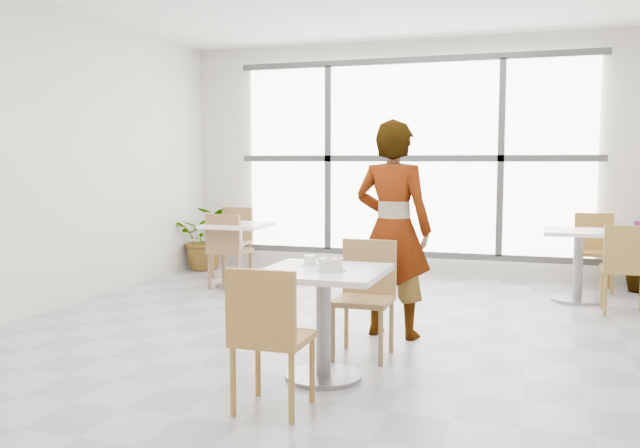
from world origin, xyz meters
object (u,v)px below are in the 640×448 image
(chair_far, at_px, (366,290))
(bg_table_right, at_px, (578,255))
(oatmeal_bowl, at_px, (331,264))
(bg_table_left, at_px, (238,246))
(main_table, at_px, (323,303))
(bg_chair_left_far, at_px, (234,236))
(bg_chair_right_near, at_px, (626,264))
(person, at_px, (393,229))
(bg_chair_left_near, at_px, (227,246))
(plant_left, at_px, (207,238))
(chair_near, at_px, (268,330))
(coffee_cup, at_px, (310,261))
(bg_chair_right_far, at_px, (594,246))

(chair_far, distance_m, bg_table_right, 3.07)
(oatmeal_bowl, distance_m, bg_table_left, 3.48)
(oatmeal_bowl, height_order, bg_table_right, oatmeal_bowl)
(main_table, xyz_separation_m, bg_table_left, (-1.94, 2.80, -0.04))
(bg_chair_left_far, bearing_deg, bg_chair_right_near, -11.66)
(bg_chair_right_near, bearing_deg, bg_chair_left_far, -11.66)
(person, distance_m, bg_chair_left_near, 2.71)
(person, height_order, bg_table_left, person)
(bg_chair_left_far, height_order, bg_chair_right_near, same)
(person, relative_size, bg_chair_left_near, 2.08)
(bg_chair_left_near, xyz_separation_m, bg_chair_left_far, (-0.34, 0.90, 0.00))
(bg_chair_left_far, bearing_deg, plant_left, 153.38)
(chair_near, relative_size, oatmeal_bowl, 4.14)
(oatmeal_bowl, bearing_deg, bg_chair_left_far, 123.75)
(bg_chair_left_near, distance_m, bg_chair_right_near, 4.19)
(oatmeal_bowl, distance_m, bg_chair_left_far, 4.39)
(main_table, xyz_separation_m, oatmeal_bowl, (0.06, -0.04, 0.27))
(coffee_cup, height_order, bg_chair_right_far, bg_chair_right_far)
(chair_far, bearing_deg, bg_chair_right_near, 44.86)
(chair_near, height_order, person, person)
(coffee_cup, xyz_separation_m, bg_table_left, (-1.80, 2.66, -0.29))
(bg_table_left, distance_m, bg_table_right, 3.73)
(coffee_cup, relative_size, bg_chair_right_far, 0.18)
(bg_table_left, bearing_deg, bg_chair_left_far, 118.09)
(main_table, relative_size, chair_far, 0.92)
(coffee_cup, relative_size, plant_left, 0.18)
(main_table, distance_m, bg_table_left, 3.40)
(main_table, xyz_separation_m, bg_chair_right_near, (2.16, 2.67, -0.02))
(bg_table_right, height_order, bg_chair_right_near, bg_chair_right_near)
(coffee_cup, distance_m, bg_table_right, 3.66)
(bg_chair_left_near, xyz_separation_m, bg_chair_right_near, (4.19, -0.03, 0.00))
(bg_table_left, bearing_deg, oatmeal_bowl, -54.76)
(bg_table_left, xyz_separation_m, bg_chair_left_far, (-0.43, 0.81, 0.01))
(chair_near, xyz_separation_m, bg_chair_left_near, (-1.92, 3.42, 0.00))
(chair_far, bearing_deg, coffee_cup, -117.89)
(main_table, bearing_deg, bg_chair_left_far, 123.31)
(bg_chair_right_near, bearing_deg, bg_chair_right_far, -81.59)
(chair_far, bearing_deg, plant_left, 133.23)
(bg_chair_right_near, height_order, plant_left, bg_chair_right_near)
(chair_near, xyz_separation_m, oatmeal_bowl, (0.17, 0.68, 0.29))
(oatmeal_bowl, xyz_separation_m, bg_chair_right_near, (2.10, 2.71, -0.29))
(coffee_cup, bearing_deg, oatmeal_bowl, -40.35)
(main_table, relative_size, oatmeal_bowl, 3.81)
(chair_near, relative_size, bg_chair_left_near, 1.00)
(bg_chair_right_near, bearing_deg, chair_near, 56.19)
(bg_chair_right_near, bearing_deg, plant_left, -13.36)
(bg_table_right, xyz_separation_m, bg_chair_left_far, (-4.13, 0.36, 0.01))
(chair_far, height_order, bg_chair_left_far, same)
(main_table, xyz_separation_m, chair_near, (-0.11, -0.71, -0.02))
(oatmeal_bowl, distance_m, bg_chair_right_far, 4.46)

